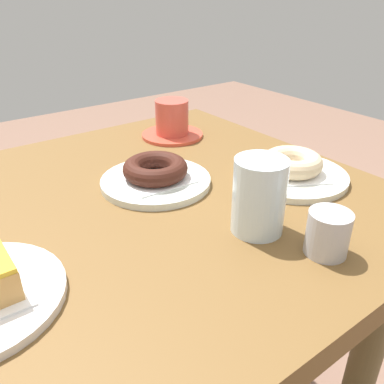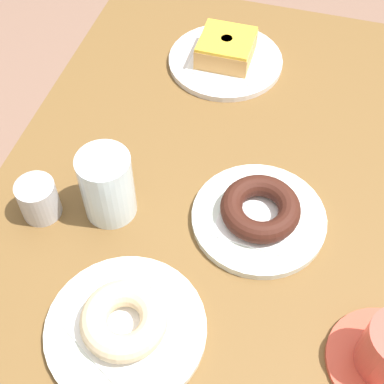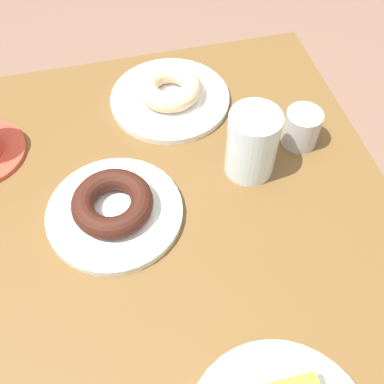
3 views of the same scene
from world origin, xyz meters
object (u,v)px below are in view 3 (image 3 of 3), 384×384
at_px(donut_sugar_ring, 169,87).
at_px(water_glass, 252,144).
at_px(plate_chocolate_ring, 115,213).
at_px(donut_chocolate_ring, 112,203).
at_px(sugar_jar, 302,128).
at_px(plate_sugar_ring, 170,99).

distance_m(donut_sugar_ring, water_glass, 0.21).
bearing_deg(plate_chocolate_ring, donut_chocolate_ring, 90.00).
bearing_deg(sugar_jar, plate_chocolate_ring, -76.92).
xyz_separation_m(donut_sugar_ring, donut_chocolate_ring, (0.22, -0.13, -0.00)).
distance_m(water_glass, sugar_jar, 0.11).
xyz_separation_m(plate_sugar_ring, donut_chocolate_ring, (0.22, -0.13, 0.03)).
bearing_deg(donut_sugar_ring, sugar_jar, 52.36).
bearing_deg(water_glass, plate_chocolate_ring, -79.75).
relative_size(donut_sugar_ring, plate_chocolate_ring, 0.56).
bearing_deg(plate_sugar_ring, plate_chocolate_ring, -30.81).
relative_size(plate_chocolate_ring, water_glass, 1.77).
xyz_separation_m(donut_chocolate_ring, sugar_jar, (-0.08, 0.32, -0.00)).
distance_m(plate_chocolate_ring, donut_chocolate_ring, 0.03).
bearing_deg(donut_chocolate_ring, sugar_jar, 103.08).
relative_size(plate_sugar_ring, donut_chocolate_ring, 1.80).
height_order(plate_sugar_ring, donut_chocolate_ring, donut_chocolate_ring).
bearing_deg(water_glass, donut_sugar_ring, -153.46).
bearing_deg(sugar_jar, water_glass, -70.85).
xyz_separation_m(plate_chocolate_ring, water_glass, (-0.04, 0.22, 0.05)).
relative_size(plate_chocolate_ring, donut_chocolate_ring, 1.71).
height_order(donut_sugar_ring, donut_chocolate_ring, donut_sugar_ring).
relative_size(donut_sugar_ring, sugar_jar, 1.78).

